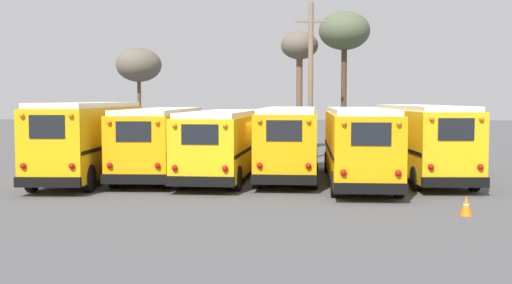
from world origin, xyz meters
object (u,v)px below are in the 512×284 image
(school_bus_1, at_px, (162,139))
(school_bus_0, at_px, (91,137))
(bare_tree_0, at_px, (139,66))
(traffic_cone, at_px, (466,206))
(school_bus_4, at_px, (358,143))
(bare_tree_1, at_px, (300,51))
(bare_tree_2, at_px, (344,33))
(school_bus_2, at_px, (223,142))
(school_bus_3, at_px, (289,140))
(school_bus_5, at_px, (420,139))
(utility_pole, at_px, (311,79))

(school_bus_1, bearing_deg, school_bus_0, -157.09)
(bare_tree_0, height_order, traffic_cone, bare_tree_0)
(school_bus_0, distance_m, school_bus_4, 11.49)
(bare_tree_1, height_order, bare_tree_2, bare_tree_2)
(school_bus_0, xyz_separation_m, traffic_cone, (14.00, -7.95, -1.50))
(school_bus_4, xyz_separation_m, bare_tree_2, (0.43, 14.62, 5.96))
(school_bus_4, relative_size, traffic_cone, 17.90)
(school_bus_2, distance_m, school_bus_3, 2.89)
(school_bus_5, distance_m, bare_tree_0, 23.80)
(school_bus_1, height_order, school_bus_5, school_bus_5)
(school_bus_2, relative_size, school_bus_5, 0.95)
(school_bus_0, distance_m, school_bus_2, 5.75)
(school_bus_0, relative_size, traffic_cone, 18.12)
(bare_tree_2, bearing_deg, school_bus_0, -130.47)
(school_bus_0, relative_size, bare_tree_2, 1.21)
(school_bus_3, xyz_separation_m, school_bus_5, (5.74, 0.42, 0.05))
(school_bus_3, bearing_deg, school_bus_4, -27.08)
(school_bus_1, xyz_separation_m, school_bus_4, (8.60, -1.89, 0.03))
(utility_pole, relative_size, bare_tree_1, 1.13)
(school_bus_4, distance_m, bare_tree_0, 23.36)
(school_bus_0, xyz_separation_m, school_bus_4, (11.47, -0.68, -0.13))
(school_bus_4, bearing_deg, utility_pole, 99.41)
(school_bus_3, relative_size, school_bus_5, 0.88)
(school_bus_5, relative_size, bare_tree_1, 1.38)
(school_bus_1, bearing_deg, school_bus_2, -14.84)
(bare_tree_2, bearing_deg, bare_tree_1, 149.22)
(school_bus_4, relative_size, bare_tree_1, 1.35)
(school_bus_0, relative_size, utility_pole, 1.21)
(bare_tree_1, height_order, traffic_cone, bare_tree_1)
(school_bus_0, height_order, traffic_cone, school_bus_0)
(school_bus_3, height_order, traffic_cone, school_bus_3)
(school_bus_2, bearing_deg, school_bus_1, 165.16)
(school_bus_1, relative_size, traffic_cone, 17.77)
(school_bus_1, distance_m, traffic_cone, 14.48)
(school_bus_1, xyz_separation_m, school_bus_3, (5.73, -0.42, 0.03))
(bare_tree_0, bearing_deg, utility_pole, -33.00)
(school_bus_0, relative_size, school_bus_1, 1.02)
(school_bus_2, height_order, school_bus_5, school_bus_5)
(school_bus_0, height_order, bare_tree_2, bare_tree_2)
(school_bus_4, bearing_deg, bare_tree_0, 126.73)
(utility_pole, bearing_deg, school_bus_0, -134.26)
(school_bus_5, bearing_deg, bare_tree_0, 135.15)
(school_bus_0, relative_size, bare_tree_0, 1.53)
(school_bus_3, distance_m, school_bus_4, 3.22)
(school_bus_1, relative_size, utility_pole, 1.18)
(school_bus_3, height_order, utility_pole, utility_pole)
(bare_tree_2, xyz_separation_m, traffic_cone, (2.11, -21.89, -7.34))
(bare_tree_1, bearing_deg, bare_tree_2, -30.78)
(school_bus_5, xyz_separation_m, bare_tree_2, (-2.44, 12.73, 5.91))
(school_bus_2, xyz_separation_m, traffic_cone, (8.27, -8.40, -1.31))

